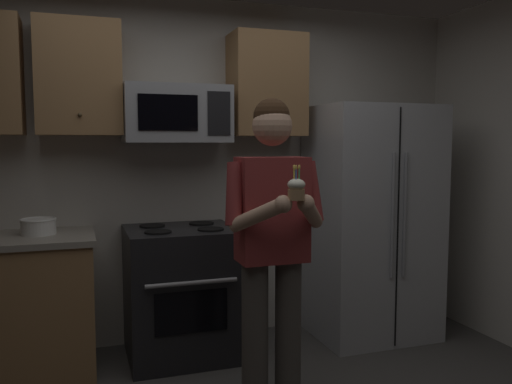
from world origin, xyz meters
The scene contains 8 objects.
wall_back centered at (0.00, 1.75, 1.30)m, with size 4.40×0.10×2.60m, color beige.
oven_range centered at (-0.15, 1.36, 0.46)m, with size 0.76×0.70×0.93m.
microwave centered at (-0.15, 1.48, 1.72)m, with size 0.74×0.41×0.40m.
refrigerator centered at (1.35, 1.32, 0.90)m, with size 0.90×0.75×1.80m.
cabinet_row_upper centered at (-0.72, 1.53, 1.95)m, with size 2.78×0.36×0.76m.
bowl_large_white centered at (-1.08, 1.41, 0.98)m, with size 0.23×0.23×0.11m.
person centered at (0.19, 0.42, 1.00)m, with size 0.60×0.48×1.76m.
cupcake centered at (0.19, 0.10, 1.29)m, with size 0.09×0.09×0.17m.
Camera 1 is at (-0.83, -2.30, 1.52)m, focal length 37.26 mm.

